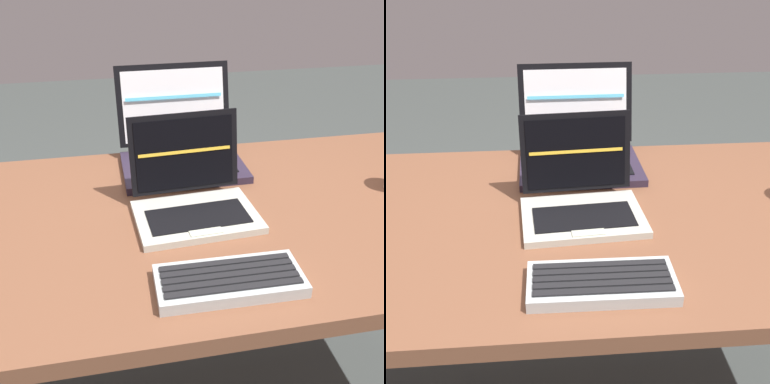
# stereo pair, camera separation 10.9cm
# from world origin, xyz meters

# --- Properties ---
(desk) EXTENTS (1.70, 0.82, 0.71)m
(desk) POSITION_xyz_m (0.00, 0.00, 0.65)
(desk) COLOR brown
(desk) RESTS_ON ground
(laptop_front) EXTENTS (0.31, 0.26, 0.23)m
(laptop_front) POSITION_xyz_m (0.03, 0.01, 0.76)
(laptop_front) COLOR beige
(laptop_front) RESTS_ON desk
(laptop_rear) EXTENTS (0.36, 0.31, 0.27)m
(laptop_rear) POSITION_xyz_m (0.05, 0.29, 0.77)
(laptop_rear) COLOR #2D2337
(laptop_rear) RESTS_ON desk
(external_keyboard) EXTENTS (0.29, 0.13, 0.03)m
(external_keyboard) POSITION_xyz_m (0.05, -0.28, 0.72)
(external_keyboard) COLOR #B4BDBE
(external_keyboard) RESTS_ON desk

